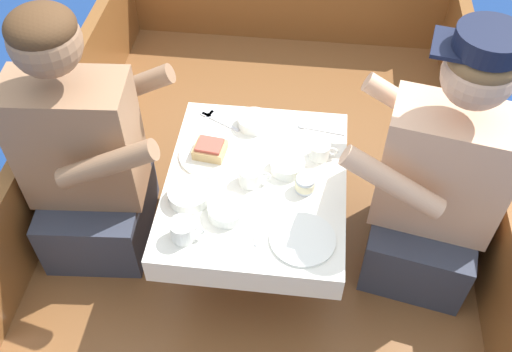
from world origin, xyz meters
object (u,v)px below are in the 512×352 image
coffee_cup_starboard (183,230)px  sandwich (210,149)px  person_starboard (436,185)px  tin_can (305,184)px  coffee_cup_center (251,175)px  coffee_cup_port (320,151)px  person_port (85,159)px

coffee_cup_starboard → sandwich: bearing=86.5°
person_starboard → tin_can: bearing=20.3°
person_starboard → coffee_cup_starboard: 0.85m
coffee_cup_center → sandwich: bearing=145.8°
sandwich → tin_can: 0.36m
sandwich → coffee_cup_port: sandwich is taller
person_port → person_starboard: size_ratio=0.99×
coffee_cup_starboard → coffee_cup_center: 0.30m
sandwich → coffee_cup_starboard: (-0.02, -0.35, 0.00)m
person_starboard → coffee_cup_center: 0.62m
coffee_cup_port → coffee_cup_starboard: size_ratio=0.92×
coffee_cup_port → tin_can: 0.16m
coffee_cup_port → coffee_cup_center: coffee_cup_center is taller
person_starboard → coffee_cup_starboard: person_starboard is taller
person_port → coffee_cup_center: person_port is taller
tin_can → coffee_cup_port: bearing=74.6°
coffee_cup_port → coffee_cup_center: bearing=-147.5°
sandwich → coffee_cup_starboard: size_ratio=1.08×
tin_can → coffee_cup_center: bearing=175.9°
coffee_cup_port → person_starboard: bearing=-12.2°
coffee_cup_center → tin_can: 0.18m
person_port → tin_can: bearing=-8.2°
person_port → tin_can: person_port is taller
person_starboard → tin_can: size_ratio=15.13×
person_starboard → tin_can: person_starboard is taller
sandwich → tin_can: bearing=-19.4°
coffee_cup_port → sandwich: bearing=-174.5°
sandwich → coffee_cup_center: 0.19m
sandwich → coffee_cup_starboard: bearing=-93.5°
person_port → coffee_cup_center: 0.59m
person_port → person_starboard: 1.21m
coffee_cup_port → coffee_cup_center: (-0.22, -0.14, 0.00)m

